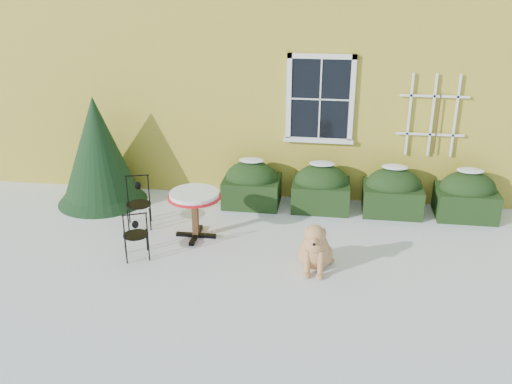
# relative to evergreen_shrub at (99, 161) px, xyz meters

# --- Properties ---
(ground) EXTENTS (80.00, 80.00, 0.00)m
(ground) POSITION_rel_evergreen_shrub_xyz_m (3.17, -2.30, -0.82)
(ground) COLOR white
(ground) RESTS_ON ground
(house) EXTENTS (12.40, 8.40, 6.40)m
(house) POSITION_rel_evergreen_shrub_xyz_m (3.17, 4.70, 2.39)
(house) COLOR gold
(house) RESTS_ON ground
(hedge_row) EXTENTS (4.95, 0.80, 0.91)m
(hedge_row) POSITION_rel_evergreen_shrub_xyz_m (4.82, 0.25, -0.42)
(hedge_row) COLOR black
(hedge_row) RESTS_ON ground
(evergreen_shrub) EXTENTS (1.69, 1.69, 2.05)m
(evergreen_shrub) POSITION_rel_evergreen_shrub_xyz_m (0.00, 0.00, 0.00)
(evergreen_shrub) COLOR black
(evergreen_shrub) RESTS_ON ground
(bistro_table) EXTENTS (0.88, 0.88, 0.81)m
(bistro_table) POSITION_rel_evergreen_shrub_xyz_m (2.14, -1.24, -0.15)
(bistro_table) COLOR black
(bistro_table) RESTS_ON ground
(patio_chair_near) EXTENTS (0.48, 0.48, 0.82)m
(patio_chair_near) POSITION_rel_evergreen_shrub_xyz_m (1.40, -2.08, -0.41)
(patio_chair_near) COLOR black
(patio_chair_near) RESTS_ON ground
(patio_chair_far) EXTENTS (0.50, 0.49, 0.89)m
(patio_chair_far) POSITION_rel_evergreen_shrub_xyz_m (1.06, -0.94, -0.38)
(patio_chair_far) COLOR black
(patio_chair_far) RESTS_ON ground
(dog) EXTENTS (0.57, 0.94, 0.84)m
(dog) POSITION_rel_evergreen_shrub_xyz_m (4.16, -2.05, -0.49)
(dog) COLOR tan
(dog) RESTS_ON ground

